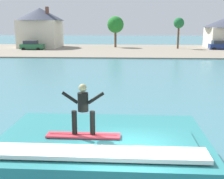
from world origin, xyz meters
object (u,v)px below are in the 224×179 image
Objects in this scene: car_far_shore at (219,45)px; tree_short_bushy at (115,25)px; surfer at (83,107)px; car_near_shore at (32,46)px; house_with_chimney at (40,26)px; surfboard at (83,135)px; tree_tall_bare at (179,24)px; wave_crest at (103,154)px.

tree_short_bushy reaches higher than car_far_shore.
surfer is 49.53m from car_near_shore.
house_with_chimney is (-0.06, 6.01, 3.58)m from car_near_shore.
surfboard is 51.94m from tree_tall_bare.
surfboard is at bearing -69.71° from car_near_shore.
surfboard reaches higher than wave_crest.
wave_crest is at bearing -110.14° from car_far_shore.
car_far_shore is at bearing -12.25° from tree_short_bushy.
surfer is at bearing -69.70° from car_near_shore.
surfboard is 0.91m from surfer.
car_near_shore is at bearing -155.69° from tree_short_bushy.
car_near_shore is 6.99m from house_with_chimney.
car_far_shore reaches higher than surfboard.
house_with_chimney is (-35.62, 3.37, 3.58)m from car_far_shore.
tree_short_bushy is at bearing 91.80° from surfboard.
car_far_shore is at bearing 69.86° from wave_crest.
tree_short_bushy is (-2.23, 53.00, 4.08)m from wave_crest.
car_near_shore is at bearing -89.44° from house_with_chimney.
surfer is 0.41× the size of car_far_shore.
surfer is 51.87m from tree_tall_bare.
surfboard is 49.53m from car_near_shore.
house_with_chimney reaches higher than surfer.
tree_short_bushy is (15.55, 0.99, 0.25)m from house_with_chimney.
surfboard is 55.30m from house_with_chimney.
wave_crest is 1.01× the size of tree_short_bushy.
car_near_shore is at bearing 111.06° from wave_crest.
surfer is at bearing -88.19° from tree_short_bushy.
wave_crest is 4.20× the size of surfer.
surfer reaches higher than surfboard.
tree_short_bushy is (-20.07, 4.36, 3.83)m from car_far_shore.
tree_short_bushy is (-12.51, 2.77, -0.16)m from tree_tall_bare.
wave_crest is 49.30m from car_near_shore.
car_far_shore is 0.39× the size of house_with_chimney.
tree_tall_bare is at bearing 8.59° from car_near_shore.
car_far_shore reaches higher than wave_crest.
car_near_shore is (-17.72, 46.01, 0.26)m from wave_crest.
car_far_shore is (35.56, 2.64, -0.00)m from car_near_shore.
car_far_shore is 20.89m from tree_short_bushy.
tree_tall_bare is (-7.56, 1.59, 3.99)m from car_far_shore.
wave_crest is 53.21m from tree_short_bushy.
house_with_chimney is at bearing 108.20° from surfer.
surfer is 52.42m from car_far_shore.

